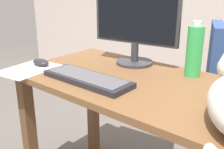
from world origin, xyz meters
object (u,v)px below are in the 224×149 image
monitor (135,22)px  water_bottle (194,51)px  keyboard (87,78)px  computer_mouse (41,62)px

monitor → water_bottle: 0.35m
monitor → water_bottle: bearing=1.9°
keyboard → computer_mouse: computer_mouse is taller
water_bottle → keyboard: bearing=-131.5°
monitor → water_bottle: (0.33, 0.01, -0.10)m
keyboard → water_bottle: size_ratio=1.68×
keyboard → water_bottle: 0.51m
monitor → computer_mouse: (-0.37, -0.35, -0.21)m
water_bottle → monitor: bearing=-178.1°
monitor → keyboard: monitor is taller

